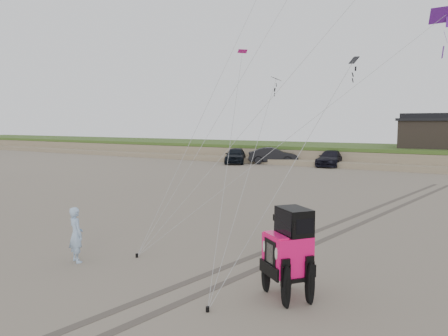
{
  "coord_description": "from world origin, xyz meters",
  "views": [
    {
      "loc": [
        6.98,
        -9.39,
        4.1
      ],
      "look_at": [
        -0.75,
        3.0,
        2.6
      ],
      "focal_mm": 35.0,
      "sensor_mm": 36.0,
      "label": 1
    }
  ],
  "objects_px": {
    "cabin": "(435,132)",
    "truck_c": "(331,158)",
    "truck_b": "(273,156)",
    "jeep": "(287,262)",
    "man": "(76,235)",
    "truck_a": "(235,155)"
  },
  "relations": [
    {
      "from": "cabin",
      "to": "truck_a",
      "type": "bearing_deg",
      "value": -155.87
    },
    {
      "from": "truck_a",
      "to": "truck_b",
      "type": "relative_size",
      "value": 0.96
    },
    {
      "from": "truck_a",
      "to": "jeep",
      "type": "relative_size",
      "value": 1.05
    },
    {
      "from": "cabin",
      "to": "man",
      "type": "height_order",
      "value": "cabin"
    },
    {
      "from": "cabin",
      "to": "truck_c",
      "type": "relative_size",
      "value": 1.25
    },
    {
      "from": "truck_a",
      "to": "jeep",
      "type": "bearing_deg",
      "value": -82.56
    },
    {
      "from": "cabin",
      "to": "jeep",
      "type": "bearing_deg",
      "value": -88.49
    },
    {
      "from": "truck_a",
      "to": "cabin",
      "type": "bearing_deg",
      "value": -0.88
    },
    {
      "from": "truck_c",
      "to": "jeep",
      "type": "height_order",
      "value": "jeep"
    },
    {
      "from": "truck_b",
      "to": "truck_a",
      "type": "bearing_deg",
      "value": 87.43
    },
    {
      "from": "truck_b",
      "to": "jeep",
      "type": "xyz_separation_m",
      "value": [
        15.18,
        -30.95,
        0.03
      ]
    },
    {
      "from": "cabin",
      "to": "truck_a",
      "type": "relative_size",
      "value": 1.33
    },
    {
      "from": "jeep",
      "to": "man",
      "type": "height_order",
      "value": "jeep"
    },
    {
      "from": "cabin",
      "to": "jeep",
      "type": "xyz_separation_m",
      "value": [
        0.98,
        -37.18,
        -2.38
      ]
    },
    {
      "from": "truck_c",
      "to": "jeep",
      "type": "bearing_deg",
      "value": -79.04
    },
    {
      "from": "cabin",
      "to": "truck_b",
      "type": "height_order",
      "value": "cabin"
    },
    {
      "from": "cabin",
      "to": "jeep",
      "type": "distance_m",
      "value": 37.26
    },
    {
      "from": "jeep",
      "to": "man",
      "type": "relative_size",
      "value": 2.78
    },
    {
      "from": "cabin",
      "to": "truck_c",
      "type": "height_order",
      "value": "cabin"
    },
    {
      "from": "truck_b",
      "to": "truck_c",
      "type": "xyz_separation_m",
      "value": [
        5.84,
        0.62,
        -0.08
      ]
    },
    {
      "from": "truck_a",
      "to": "truck_c",
      "type": "distance_m",
      "value": 9.55
    },
    {
      "from": "jeep",
      "to": "man",
      "type": "bearing_deg",
      "value": -135.08
    }
  ]
}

